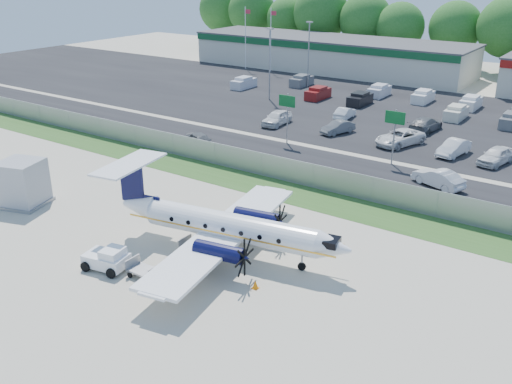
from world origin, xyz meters
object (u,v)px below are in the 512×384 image
Objects in this scene: aircraft at (226,226)px; baggage_cart_near at (196,250)px; pushback_tug at (108,259)px; baggage_cart_far at (144,270)px; service_container at (23,185)px.

aircraft is 8.08× the size of baggage_cart_near.
baggage_cart_far is at bearing 11.73° from pushback_tug.
baggage_cart_near is at bearing 76.62° from baggage_cart_far.
baggage_cart_far is 0.50× the size of service_container.
pushback_tug is at bearing -129.97° from aircraft.
aircraft is 4.22× the size of service_container.
pushback_tug is at bearing -168.27° from baggage_cart_far.
baggage_cart_near is 3.68m from baggage_cart_far.
aircraft is 8.47× the size of baggage_cart_far.
baggage_cart_near reaches higher than baggage_cart_far.
service_container is (-14.92, 2.55, 1.12)m from baggage_cart_far.
baggage_cart_near is 1.05× the size of baggage_cart_far.
aircraft reaches higher than baggage_cart_near.
service_container is (-15.77, -1.04, 1.10)m from baggage_cart_near.
service_container is (-12.46, 3.05, 0.92)m from pushback_tug.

